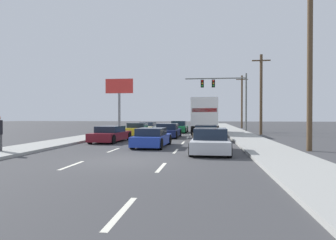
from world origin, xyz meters
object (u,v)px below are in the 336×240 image
car_navy (168,131)px  car_tan (206,133)px  utility_pole_far (242,101)px  roadside_billboard (119,93)px  car_yellow (138,130)px  box_truck (205,114)px  traffic_signal_mast (221,89)px  car_silver (210,142)px  utility_pole_mid (261,93)px  car_blue (152,138)px  utility_pole_near (310,64)px  car_green (179,127)px  car_maroon (111,134)px  car_white (148,127)px

car_navy → car_tan: (3.32, -3.06, 0.01)m
car_navy → car_tan: bearing=-42.7°
utility_pole_far → roadside_billboard: 18.93m
car_yellow → box_truck: size_ratio=0.59×
traffic_signal_mast → roadside_billboard: (-14.69, 4.34, -0.07)m
car_silver → utility_pole_mid: (5.24, 15.42, 3.60)m
car_blue → utility_pole_near: 9.66m
car_green → car_silver: car_green is taller
car_yellow → traffic_signal_mast: traffic_signal_mast is taller
car_green → car_navy: size_ratio=1.07×
car_maroon → roadside_billboard: roadside_billboard is taller
utility_pole_far → car_green: bearing=-121.7°
car_navy → utility_pole_near: size_ratio=0.46×
car_white → car_navy: bearing=-68.0°
car_green → car_blue: 15.64m
car_maroon → utility_pole_far: size_ratio=0.57×
car_tan → car_white: bearing=120.2°
car_blue → roadside_billboard: 27.06m
box_truck → utility_pole_mid: 5.94m
utility_pole_near → roadside_billboard: bearing=125.2°
car_maroon → car_silver: size_ratio=1.03×
utility_pole_mid → utility_pole_far: size_ratio=0.98×
car_tan → traffic_signal_mast: 16.58m
car_tan → utility_pole_near: bearing=-46.9°
car_yellow → car_green: car_green is taller
utility_pole_mid → car_navy: bearing=-149.3°
box_truck → utility_pole_far: bearing=71.4°
car_maroon → box_truck: (6.76, 9.89, 1.51)m
car_tan → traffic_signal_mast: bearing=83.3°
car_green → box_truck: 4.27m
car_white → utility_pole_near: (12.27, -17.54, 4.06)m
car_maroon → utility_pole_mid: size_ratio=0.58×
car_navy → car_silver: bearing=-70.9°
car_tan → car_silver: car_silver is taller
car_silver → box_truck: bearing=91.2°
car_navy → car_tan: 4.52m
car_green → roadside_billboard: (-9.77, 9.21, 4.70)m
roadside_billboard → box_truck: bearing=-43.1°
car_maroon → car_blue: 4.71m
car_white → car_green: car_green is taller
car_silver → traffic_signal_mast: (1.64, 22.90, 4.82)m
car_blue → car_yellow: bearing=107.9°
car_white → car_navy: 9.35m
utility_pole_near → car_silver: bearing=-165.8°
car_yellow → car_navy: 3.79m
box_truck → traffic_signal_mast: (1.95, 7.60, 3.33)m
car_white → car_maroon: size_ratio=0.87×
utility_pole_near → utility_pole_far: (0.03, 30.55, -0.36)m
car_tan → car_yellow: bearing=141.2°
utility_pole_far → utility_pole_near: bearing=-90.1°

